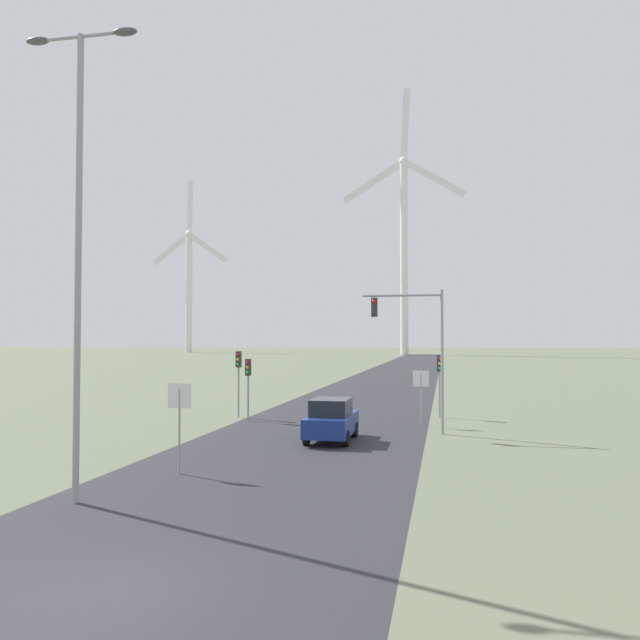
% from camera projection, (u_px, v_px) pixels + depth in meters
% --- Properties ---
extents(ground_plane, '(600.00, 600.00, 0.00)m').
position_uv_depth(ground_plane, '(102.00, 593.00, 10.79)').
color(ground_plane, '#667056').
extents(road_surface, '(10.00, 240.00, 0.01)m').
position_uv_depth(road_surface, '(381.00, 386.00, 57.82)').
color(road_surface, '#2D2D33').
rests_on(road_surface, ground).
extents(streetlamp, '(3.35, 0.32, 12.79)m').
position_uv_depth(streetlamp, '(79.00, 215.00, 16.92)').
color(streetlamp, '#93999E').
rests_on(streetlamp, ground).
extents(stop_sign_near, '(0.81, 0.07, 2.94)m').
position_uv_depth(stop_sign_near, '(179.00, 411.00, 20.32)').
color(stop_sign_near, '#93999E').
rests_on(stop_sign_near, ground).
extents(stop_sign_far, '(0.81, 0.07, 2.80)m').
position_uv_depth(stop_sign_far, '(421.00, 387.00, 31.35)').
color(stop_sign_far, '#93999E').
rests_on(stop_sign_far, ground).
extents(traffic_light_post_near_left, '(0.28, 0.34, 3.70)m').
position_uv_depth(traffic_light_post_near_left, '(238.00, 369.00, 34.82)').
color(traffic_light_post_near_left, '#93999E').
rests_on(traffic_light_post_near_left, ground).
extents(traffic_light_post_near_right, '(0.28, 0.34, 3.47)m').
position_uv_depth(traffic_light_post_near_right, '(439.00, 372.00, 34.81)').
color(traffic_light_post_near_right, '#93999E').
rests_on(traffic_light_post_near_right, ground).
extents(traffic_light_post_mid_left, '(0.28, 0.34, 3.32)m').
position_uv_depth(traffic_light_post_mid_left, '(248.00, 375.00, 33.49)').
color(traffic_light_post_mid_left, '#93999E').
rests_on(traffic_light_post_mid_left, ground).
extents(traffic_light_mast_overhead, '(3.76, 0.35, 6.69)m').
position_uv_depth(traffic_light_mast_overhead, '(416.00, 333.00, 29.03)').
color(traffic_light_mast_overhead, '#93999E').
rests_on(traffic_light_mast_overhead, ground).
extents(car_approaching, '(1.88, 4.11, 1.83)m').
position_uv_depth(car_approaching, '(332.00, 420.00, 26.80)').
color(car_approaching, navy).
rests_on(car_approaching, ground).
extents(wind_turbine_far_left, '(29.61, 10.75, 55.86)m').
position_uv_depth(wind_turbine_far_left, '(189.00, 278.00, 202.01)').
color(wind_turbine_far_left, white).
rests_on(wind_turbine_far_left, ground).
extents(wind_turbine_left, '(34.87, 9.85, 74.13)m').
position_uv_depth(wind_turbine_left, '(404.00, 237.00, 172.87)').
color(wind_turbine_left, white).
rests_on(wind_turbine_left, ground).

